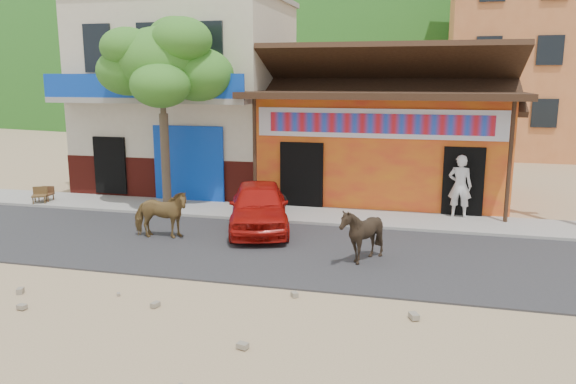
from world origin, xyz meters
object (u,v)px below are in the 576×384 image
(pedestrian, at_px, (460,186))
(red_car, at_px, (259,206))
(cafe_chair_left, at_px, (45,188))
(scooter, at_px, (260,197))
(cow_tan, at_px, (161,214))
(cow_dark, at_px, (362,234))
(tree, at_px, (163,114))
(cafe_chair_right, at_px, (39,188))

(pedestrian, bearing_deg, red_car, 33.58)
(pedestrian, bearing_deg, cafe_chair_left, 13.40)
(scooter, xyz_separation_m, pedestrian, (6.00, 0.73, 0.50))
(cow_tan, distance_m, scooter, 3.73)
(scooter, height_order, pedestrian, pedestrian)
(cow_tan, height_order, red_car, red_car)
(cow_dark, distance_m, red_car, 3.80)
(cow_dark, xyz_separation_m, red_car, (-3.13, 2.16, 0.01))
(scooter, bearing_deg, cafe_chair_left, 72.76)
(tree, height_order, cow_tan, tree)
(cafe_chair_right, bearing_deg, cow_tan, -52.73)
(cow_dark, height_order, cafe_chair_right, cow_dark)
(scooter, bearing_deg, cow_dark, -157.41)
(scooter, bearing_deg, cow_tan, 131.74)
(cafe_chair_right, bearing_deg, scooter, -23.17)
(cow_tan, height_order, cow_dark, cow_dark)
(cow_tan, relative_size, cafe_chair_left, 1.73)
(cafe_chair_left, bearing_deg, cafe_chair_right, -97.01)
(cafe_chair_left, xyz_separation_m, cafe_chair_right, (0.00, -0.32, 0.04))
(cow_tan, height_order, cafe_chair_left, cow_tan)
(red_car, relative_size, cafe_chair_left, 4.45)
(cow_tan, height_order, cafe_chair_right, cow_tan)
(scooter, bearing_deg, tree, 73.25)
(pedestrian, relative_size, cafe_chair_right, 1.93)
(scooter, relative_size, cafe_chair_right, 1.73)
(cow_tan, distance_m, cafe_chair_left, 6.44)
(pedestrian, xyz_separation_m, cafe_chair_right, (-13.50, -1.40, -0.45))
(cafe_chair_left, bearing_deg, red_car, -17.34)
(cow_tan, xyz_separation_m, cafe_chair_left, (-5.73, 2.93, -0.13))
(cafe_chair_left, relative_size, cafe_chair_right, 0.91)
(scooter, bearing_deg, cafe_chair_right, 75.20)
(cow_tan, distance_m, red_car, 2.70)
(cow_tan, height_order, scooter, cow_tan)
(red_car, height_order, pedestrian, pedestrian)
(cafe_chair_right, bearing_deg, pedestrian, -22.36)
(cow_dark, relative_size, cafe_chair_left, 1.49)
(cow_tan, bearing_deg, tree, 14.45)
(tree, xyz_separation_m, cow_dark, (6.73, -3.79, -2.42))
(tree, relative_size, cafe_chair_right, 6.15)
(tree, xyz_separation_m, pedestrian, (9.10, 0.90, -2.06))
(tree, distance_m, cow_tan, 4.16)
(cow_dark, height_order, cafe_chair_left, cow_dark)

